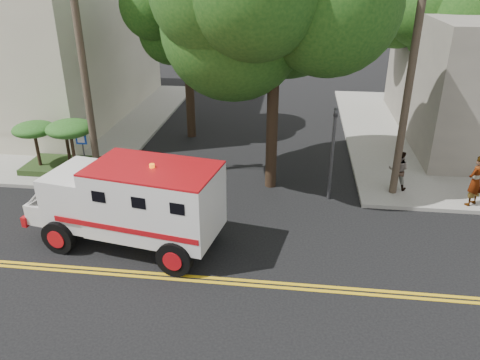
# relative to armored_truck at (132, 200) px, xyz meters

# --- Properties ---
(ground) EXTENTS (100.00, 100.00, 0.00)m
(ground) POSITION_rel_armored_truck_xyz_m (2.51, -1.59, -1.60)
(ground) COLOR black
(ground) RESTS_ON ground
(sidewalk_nw) EXTENTS (17.00, 17.00, 0.15)m
(sidewalk_nw) POSITION_rel_armored_truck_xyz_m (-10.99, 11.91, -1.52)
(sidewalk_nw) COLOR gray
(sidewalk_nw) RESTS_ON ground
(utility_pole_left) EXTENTS (0.28, 0.28, 9.00)m
(utility_pole_left) POSITION_rel_armored_truck_xyz_m (-3.09, 4.41, 2.90)
(utility_pole_left) COLOR #382D23
(utility_pole_left) RESTS_ON ground
(utility_pole_right) EXTENTS (0.28, 0.28, 9.00)m
(utility_pole_right) POSITION_rel_armored_truck_xyz_m (8.81, 4.61, 2.90)
(utility_pole_right) COLOR #382D23
(utility_pole_right) RESTS_ON ground
(tree_left) EXTENTS (4.48, 4.20, 7.70)m
(tree_left) POSITION_rel_armored_truck_xyz_m (-0.17, 10.20, 4.13)
(tree_left) COLOR black
(tree_left) RESTS_ON ground
(tree_right) EXTENTS (4.80, 4.50, 8.20)m
(tree_right) POSITION_rel_armored_truck_xyz_m (11.36, 14.19, 4.50)
(tree_right) COLOR black
(tree_right) RESTS_ON ground
(traffic_signal) EXTENTS (0.15, 0.18, 3.60)m
(traffic_signal) POSITION_rel_armored_truck_xyz_m (6.31, 4.01, 0.63)
(traffic_signal) COLOR #3F3F42
(traffic_signal) RESTS_ON ground
(accessibility_sign) EXTENTS (0.45, 0.10, 2.02)m
(accessibility_sign) POSITION_rel_armored_truck_xyz_m (-3.69, 4.59, -0.23)
(accessibility_sign) COLOR #3F3F42
(accessibility_sign) RESTS_ON ground
(palm_planter) EXTENTS (3.52, 2.63, 2.36)m
(palm_planter) POSITION_rel_armored_truck_xyz_m (-4.92, 5.04, 0.05)
(palm_planter) COLOR #1E3314
(palm_planter) RESTS_ON sidewalk_nw
(armored_truck) EXTENTS (6.46, 3.35, 2.81)m
(armored_truck) POSITION_rel_armored_truck_xyz_m (0.00, 0.00, 0.00)
(armored_truck) COLOR silver
(armored_truck) RESTS_ON ground
(pedestrian_a) EXTENTS (0.83, 0.81, 1.93)m
(pedestrian_a) POSITION_rel_armored_truck_xyz_m (11.49, 3.91, -0.48)
(pedestrian_a) COLOR gray
(pedestrian_a) RESTS_ON sidewalk_ne
(pedestrian_b) EXTENTS (0.89, 0.76, 1.58)m
(pedestrian_b) POSITION_rel_armored_truck_xyz_m (8.99, 4.96, -0.66)
(pedestrian_b) COLOR gray
(pedestrian_b) RESTS_ON sidewalk_ne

